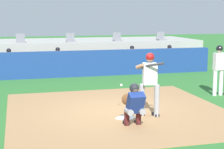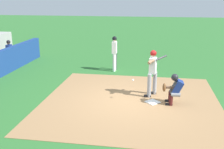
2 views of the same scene
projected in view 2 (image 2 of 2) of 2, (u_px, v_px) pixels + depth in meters
name	position (u px, v px, depth m)	size (l,w,h in m)	color
ground_plane	(131.00, 101.00, 9.98)	(80.00, 80.00, 0.00)	#2D6B2D
dirt_infield	(131.00, 101.00, 9.98)	(6.40, 6.40, 0.01)	#9E754C
home_plate	(153.00, 102.00, 9.85)	(0.44, 0.44, 0.02)	white
batter_at_plate	(153.00, 70.00, 10.23)	(0.64, 0.81, 1.80)	#99999E
catcher_crouched	(174.00, 88.00, 9.57)	(0.49, 1.83, 1.13)	gray
on_deck_batter	(114.00, 51.00, 13.70)	(0.58, 0.23, 1.79)	silver
dugout_player_3	(11.00, 51.00, 15.53)	(0.49, 0.70, 1.30)	#939399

